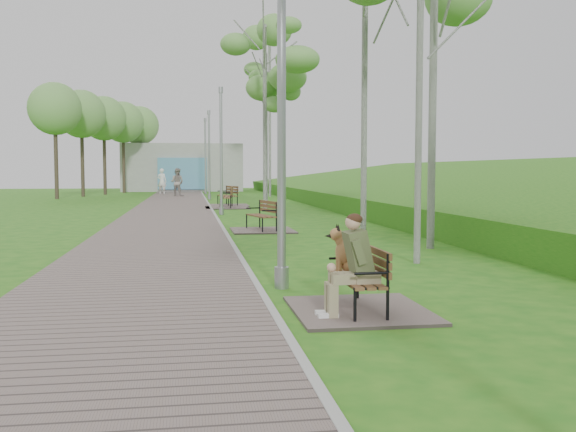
{
  "coord_description": "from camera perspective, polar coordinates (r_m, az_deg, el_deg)",
  "views": [
    {
      "loc": [
        -0.99,
        -5.01,
        1.73
      ],
      "look_at": [
        0.6,
        5.26,
        1.0
      ],
      "focal_mm": 40.0,
      "sensor_mm": 36.0,
      "label": 1
    }
  ],
  "objects": [
    {
      "name": "ground",
      "position": [
        5.4,
        2.33,
        -14.71
      ],
      "size": [
        120.0,
        120.0,
        0.0
      ],
      "primitive_type": "plane",
      "color": "#216415",
      "rests_on": "ground"
    },
    {
      "name": "walkway",
      "position": [
        26.58,
        -10.42,
        0.28
      ],
      "size": [
        3.5,
        67.0,
        0.04
      ],
      "primitive_type": "cube",
      "color": "#6F5F5A",
      "rests_on": "ground"
    },
    {
      "name": "kerb",
      "position": [
        26.59,
        -6.65,
        0.33
      ],
      "size": [
        0.1,
        67.0,
        0.05
      ],
      "primitive_type": "cube",
      "color": "#999993",
      "rests_on": "ground"
    },
    {
      "name": "embankment",
      "position": [
        28.24,
        18.61,
        0.31
      ],
      "size": [
        14.0,
        70.0,
        1.6
      ],
      "primitive_type": "cube",
      "color": "#508C22",
      "rests_on": "ground"
    },
    {
      "name": "building_north",
      "position": [
        55.99,
        -9.35,
        4.26
      ],
      "size": [
        10.0,
        5.2,
        4.0
      ],
      "color": "#9E9E99",
      "rests_on": "ground"
    },
    {
      "name": "bench_main",
      "position": [
        7.88,
        5.85,
        -5.76
      ],
      "size": [
        1.64,
        1.82,
        1.43
      ],
      "color": "#6F5F5A",
      "rests_on": "ground"
    },
    {
      "name": "bench_second",
      "position": [
        18.44,
        -2.39,
        -0.73
      ],
      "size": [
        1.77,
        1.97,
        1.09
      ],
      "color": "#6F5F5A",
      "rests_on": "ground"
    },
    {
      "name": "bench_third",
      "position": [
        29.85,
        -5.51,
        1.14
      ],
      "size": [
        2.01,
        2.23,
        1.23
      ],
      "color": "#6F5F5A",
      "rests_on": "ground"
    },
    {
      "name": "bench_far",
      "position": [
        32.04,
        -5.4,
        1.34
      ],
      "size": [
        1.98,
        2.2,
        1.22
      ],
      "color": "#6F5F5A",
      "rests_on": "ground"
    },
    {
      "name": "lamp_post_near",
      "position": [
        9.4,
        -0.58,
        9.19
      ],
      "size": [
        0.21,
        0.21,
        5.52
      ],
      "color": "#94969B",
      "rests_on": "ground"
    },
    {
      "name": "lamp_post_second",
      "position": [
        25.33,
        -5.96,
        5.38
      ],
      "size": [
        0.19,
        0.19,
        4.99
      ],
      "color": "#94969B",
      "rests_on": "ground"
    },
    {
      "name": "lamp_post_third",
      "position": [
        39.01,
        -7.02,
        5.14
      ],
      "size": [
        0.21,
        0.21,
        5.35
      ],
      "color": "#94969B",
      "rests_on": "ground"
    },
    {
      "name": "lamp_post_far",
      "position": [
        48.05,
        -7.35,
        5.08
      ],
      "size": [
        0.22,
        0.22,
        5.62
      ],
      "color": "#94969B",
      "rests_on": "ground"
    },
    {
      "name": "pedestrian_near",
      "position": [
        48.25,
        -11.14,
        3.04
      ],
      "size": [
        0.82,
        0.69,
        1.9
      ],
      "primitive_type": "imported",
      "rotation": [
        0.0,
        0.0,
        2.74
      ],
      "color": "white",
      "rests_on": "ground"
    },
    {
      "name": "pedestrian_far",
      "position": [
        43.74,
        -9.82,
        2.96
      ],
      "size": [
        1.14,
        1.03,
        1.91
      ],
      "primitive_type": "imported",
      "rotation": [
        0.0,
        0.0,
        2.73
      ],
      "color": "gray",
      "rests_on": "ground"
    },
    {
      "name": "birch_mid_c",
      "position": [
        28.25,
        -2.09,
        13.77
      ],
      "size": [
        2.77,
        2.77,
        8.29
      ],
      "color": "silver",
      "rests_on": "ground"
    },
    {
      "name": "birch_far_b",
      "position": [
        30.21,
        -1.96,
        11.83
      ],
      "size": [
        2.38,
        2.38,
        7.42
      ],
      "color": "silver",
      "rests_on": "ground"
    },
    {
      "name": "birch_far_c",
      "position": [
        43.66,
        -1.64,
        13.25
      ],
      "size": [
        2.66,
        2.66,
        11.11
      ],
      "color": "silver",
      "rests_on": "ground"
    }
  ]
}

